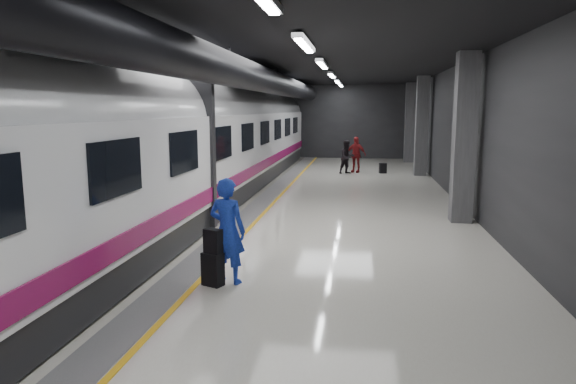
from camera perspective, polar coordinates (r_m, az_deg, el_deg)
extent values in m
plane|color=silver|center=(12.70, -0.45, -4.57)|extent=(40.00, 40.00, 0.00)
cube|color=black|center=(12.43, -0.47, 16.02)|extent=(10.00, 40.00, 0.02)
cube|color=#28282B|center=(32.26, 4.91, 7.80)|extent=(10.00, 0.02, 4.50)
cube|color=#28282B|center=(14.01, -21.22, 5.42)|extent=(0.02, 40.00, 4.50)
cube|color=#28282B|center=(12.63, 22.68, 4.98)|extent=(0.02, 40.00, 4.50)
cube|color=slate|center=(12.97, -6.37, -4.31)|extent=(0.65, 39.80, 0.01)
cube|color=yellow|center=(12.88, -4.64, -4.38)|extent=(0.10, 39.80, 0.01)
cylinder|color=black|center=(12.63, -6.47, 13.35)|extent=(0.80, 38.00, 0.80)
cube|color=silver|center=(11.35, 1.86, 16.16)|extent=(0.22, 2.60, 0.10)
cube|color=silver|center=(16.31, 3.85, 14.02)|extent=(0.22, 2.60, 0.10)
cube|color=silver|center=(21.28, 4.89, 12.88)|extent=(0.22, 2.60, 0.10)
cube|color=silver|center=(26.27, 5.54, 12.16)|extent=(0.22, 2.60, 0.10)
cube|color=silver|center=(30.26, 5.90, 11.76)|extent=(0.22, 2.60, 0.10)
cube|color=#515154|center=(14.48, 18.99, 5.64)|extent=(0.55, 0.55, 4.50)
cube|color=#515154|center=(24.36, 14.63, 7.09)|extent=(0.55, 0.55, 4.50)
cube|color=#515154|center=(30.33, 13.37, 7.49)|extent=(0.55, 0.55, 4.50)
cube|color=black|center=(13.49, -14.25, -2.52)|extent=(2.80, 38.00, 0.60)
cube|color=white|center=(13.28, -14.48, 3.41)|extent=(2.90, 38.00, 2.20)
cylinder|color=white|center=(13.23, -14.65, 7.50)|extent=(2.80, 38.00, 2.80)
cube|color=maroon|center=(12.90, -8.30, -0.15)|extent=(0.04, 38.00, 0.35)
cube|color=black|center=(13.26, -14.53, 4.48)|extent=(3.05, 0.25, 3.80)
cube|color=black|center=(8.11, -18.49, 2.54)|extent=(0.05, 1.60, 0.85)
cube|color=black|center=(10.86, -11.42, 4.40)|extent=(0.05, 1.60, 0.85)
cube|color=black|center=(13.72, -7.23, 5.48)|extent=(0.05, 1.60, 0.85)
cube|color=black|center=(16.62, -4.49, 6.16)|extent=(0.05, 1.60, 0.85)
cube|color=black|center=(19.56, -2.56, 6.63)|extent=(0.05, 1.60, 0.85)
cube|color=black|center=(22.51, -1.14, 6.98)|extent=(0.05, 1.60, 0.85)
cube|color=black|center=(25.47, -0.04, 7.24)|extent=(0.05, 1.60, 0.85)
cube|color=black|center=(28.45, 0.82, 7.44)|extent=(0.05, 1.60, 0.85)
imported|color=#1B35CB|center=(9.01, -6.75, -4.30)|extent=(0.77, 0.61, 1.86)
cube|color=black|center=(9.05, -8.35, -8.47)|extent=(0.42, 0.35, 0.58)
cube|color=black|center=(8.91, -8.33, -5.41)|extent=(0.36, 0.28, 0.42)
imported|color=black|center=(24.37, 6.58, 3.88)|extent=(0.97, 0.93, 1.58)
imported|color=maroon|center=(24.94, 7.53, 4.14)|extent=(1.09, 0.72, 1.72)
cube|color=black|center=(24.84, 10.49, 2.62)|extent=(0.37, 0.29, 0.49)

